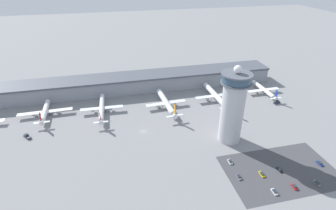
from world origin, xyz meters
name	(u,v)px	position (x,y,z in m)	size (l,w,h in m)	color
ground_plane	(144,132)	(0.00, 0.00, 0.00)	(1000.00, 1000.00, 0.00)	gray
terminal_building	(132,83)	(0.00, 70.00, 7.35)	(264.94, 25.00, 14.51)	#9399A3
control_tower	(233,106)	(54.88, -21.77, 25.47)	(18.73, 18.73, 52.96)	#BCBCC1
parking_lot_surface	(281,171)	(71.40, -57.15, 0.00)	(64.00, 40.00, 0.01)	#424247
airplane_gate_bravo	(45,112)	(-71.14, 38.25, 3.88)	(40.62, 34.74, 12.22)	white
airplane_gate_charlie	(102,108)	(-28.28, 33.08, 4.39)	(33.37, 44.35, 12.27)	silver
airplane_gate_delta	(166,103)	(23.28, 29.76, 4.43)	(33.66, 45.49, 14.09)	silver
airplane_gate_echo	(216,96)	(67.13, 32.25, 4.86)	(34.96, 45.68, 14.45)	silver
airplane_gate_foxtrot	(264,90)	(115.29, 35.30, 3.69)	(30.64, 37.21, 11.35)	white
service_truck_fuel	(277,102)	(116.25, 15.71, 0.97)	(5.85, 3.28, 2.80)	black
service_truck_baggage	(235,106)	(79.38, 18.22, 1.01)	(7.16, 4.68, 2.90)	black
service_truck_water	(27,136)	(-78.72, 10.92, 0.91)	(6.26, 7.02, 2.64)	black
car_red_hatchback	(317,183)	(84.53, -70.63, 0.59)	(1.82, 4.51, 1.52)	black
car_green_van	(319,163)	(97.27, -57.27, 0.60)	(1.88, 4.54, 1.55)	black
car_yellow_taxi	(280,170)	(70.99, -56.67, 0.55)	(1.79, 4.21, 1.43)	black
car_blue_compact	(239,177)	(45.31, -56.67, 0.55)	(2.02, 4.22, 1.44)	black
car_silver_sedan	(230,162)	(45.91, -43.92, 0.60)	(1.89, 4.25, 1.54)	black
car_maroon_suv	(275,192)	(58.61, -70.74, 0.56)	(1.95, 4.47, 1.45)	black
car_white_wagon	(294,187)	(70.90, -70.06, 0.61)	(1.79, 4.21, 1.58)	black
car_navy_sedan	(262,174)	(59.00, -57.61, 0.58)	(1.95, 4.62, 1.49)	black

